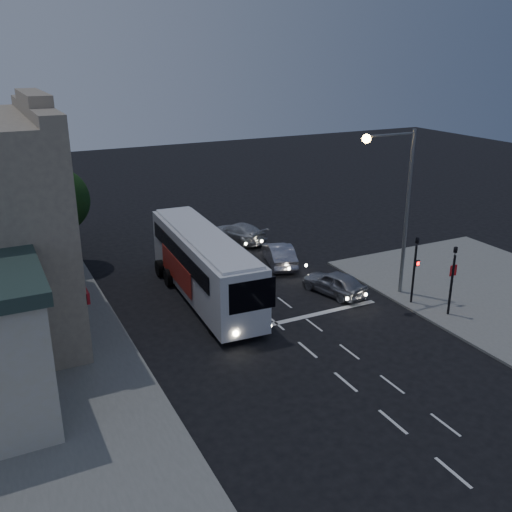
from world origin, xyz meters
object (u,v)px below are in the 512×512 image
car_sedan_a (279,254)px  tour_bus (204,264)px  street_tree (56,197)px  car_suv (335,283)px  regulatory_sign (452,278)px  traffic_signal_main (415,262)px  streetlight (399,195)px  traffic_signal_side (453,272)px  car_sedan_b (238,232)px

car_sedan_a → tour_bus: bearing=39.8°
tour_bus → street_tree: bearing=129.3°
car_suv → regulatory_sign: size_ratio=1.79×
traffic_signal_main → street_tree: 21.38m
car_suv → streetlight: streetlight is taller
traffic_signal_side → streetlight: 4.84m
traffic_signal_main → street_tree: (-15.81, 14.25, 2.08)m
tour_bus → car_sedan_a: size_ratio=2.81×
car_suv → tour_bus: bearing=-38.1°
car_sedan_a → car_sedan_b: 5.52m
tour_bus → regulatory_sign: tour_bus is taller
car_sedan_a → regulatory_sign: (5.19, -9.45, 0.89)m
tour_bus → traffic_signal_side: size_ratio=2.96×
car_sedan_b → traffic_signal_side: traffic_signal_side is taller
car_sedan_a → regulatory_sign: regulatory_sign is taller
tour_bus → regulatory_sign: bearing=-28.4°
car_suv → street_tree: bearing=-56.3°
streetlight → traffic_signal_side: bearing=-74.3°
traffic_signal_side → regulatory_sign: size_ratio=1.86×
regulatory_sign → street_tree: (-17.51, 15.26, 2.90)m
streetlight → street_tree: bearing=140.5°
car_sedan_a → street_tree: bearing=-8.5°
car_suv → car_sedan_b: size_ratio=0.85×
car_sedan_a → traffic_signal_main: 9.28m
traffic_signal_main → regulatory_sign: (1.70, -1.01, -0.82)m
car_sedan_b → traffic_signal_side: bearing=88.6°
tour_bus → traffic_signal_main: bearing=-28.4°
car_sedan_a → traffic_signal_main: (3.49, -8.43, 1.71)m
regulatory_sign → car_suv: bearing=138.9°
car_suv → streetlight: bearing=133.8°
traffic_signal_main → regulatory_sign: traffic_signal_main is taller
car_sedan_a → streetlight: size_ratio=0.48×
car_sedan_b → traffic_signal_main: 14.55m
car_sedan_a → streetlight: (3.23, -7.01, 5.02)m
street_tree → car_sedan_a: bearing=-25.3°
car_sedan_b → traffic_signal_side: 16.63m
streetlight → tour_bus: bearing=154.7°
car_suv → regulatory_sign: regulatory_sign is taller
car_sedan_a → streetlight: streetlight is taller
car_sedan_b → streetlight: 13.96m
car_sedan_b → street_tree: size_ratio=0.75×
tour_bus → car_suv: tour_bus is taller
car_suv → car_sedan_b: 10.95m
regulatory_sign → streetlight: bearing=128.7°
tour_bus → traffic_signal_main: 11.24m
car_sedan_b → streetlight: streetlight is taller
traffic_signal_main → streetlight: 3.61m
traffic_signal_main → traffic_signal_side: 2.10m
car_sedan_b → street_tree: bearing=-18.5°
car_suv → streetlight: size_ratio=0.44×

